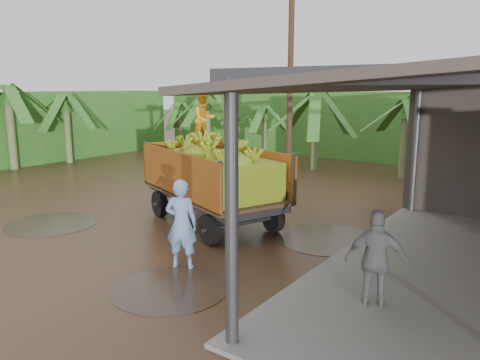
% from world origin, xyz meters
% --- Properties ---
extents(ground, '(100.00, 100.00, 0.00)m').
position_xyz_m(ground, '(0.00, 0.00, 0.00)').
color(ground, black).
rests_on(ground, ground).
extents(hedge_north, '(22.00, 3.00, 3.60)m').
position_xyz_m(hedge_north, '(-2.00, 16.00, 1.80)').
color(hedge_north, '#2D661E').
rests_on(hedge_north, ground).
extents(hedge_west, '(3.00, 18.00, 3.60)m').
position_xyz_m(hedge_west, '(-14.00, 4.00, 1.80)').
color(hedge_west, '#2D661E').
rests_on(hedge_west, ground).
extents(banana_trailer, '(6.48, 3.83, 3.67)m').
position_xyz_m(banana_trailer, '(1.00, 1.21, 1.41)').
color(banana_trailer, '#BB671A').
rests_on(banana_trailer, ground).
extents(man_blue, '(0.84, 0.70, 1.96)m').
position_xyz_m(man_blue, '(2.55, -1.79, 0.98)').
color(man_blue, '#7092CC').
rests_on(man_blue, ground).
extents(man_grey, '(1.15, 0.78, 1.81)m').
position_xyz_m(man_grey, '(6.62, -1.27, 0.90)').
color(man_grey, slate).
rests_on(man_grey, ground).
extents(utility_pole, '(1.20, 0.24, 8.35)m').
position_xyz_m(utility_pole, '(-0.58, 8.34, 4.23)').
color(utility_pole, '#47301E').
rests_on(utility_pole, ground).
extents(banana_plants, '(24.99, 20.44, 4.12)m').
position_xyz_m(banana_plants, '(-6.22, 5.50, 1.80)').
color(banana_plants, '#2D661E').
rests_on(banana_plants, ground).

